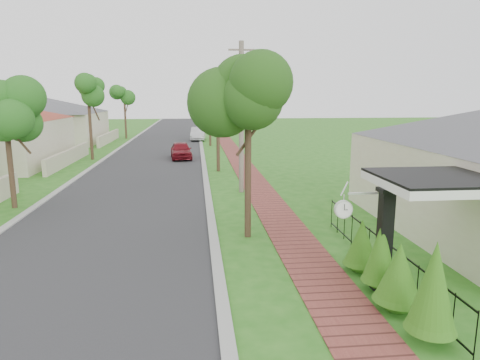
{
  "coord_description": "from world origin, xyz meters",
  "views": [
    {
      "loc": [
        0.13,
        -10.29,
        4.61
      ],
      "look_at": [
        1.76,
        5.44,
        1.5
      ],
      "focal_mm": 32.0,
      "sensor_mm": 36.0,
      "label": 1
    }
  ],
  "objects_px": {
    "porch_post": "(384,245)",
    "parked_car_white": "(198,134)",
    "station_clock": "(345,208)",
    "parked_car_red": "(181,150)",
    "near_tree": "(248,92)",
    "utility_pole": "(241,118)"
  },
  "relations": [
    {
      "from": "parked_car_white",
      "to": "utility_pole",
      "type": "bearing_deg",
      "value": -82.44
    },
    {
      "from": "porch_post",
      "to": "parked_car_white",
      "type": "bearing_deg",
      "value": 96.53
    },
    {
      "from": "utility_pole",
      "to": "station_clock",
      "type": "height_order",
      "value": "utility_pole"
    },
    {
      "from": "parked_car_white",
      "to": "near_tree",
      "type": "height_order",
      "value": "near_tree"
    },
    {
      "from": "porch_post",
      "to": "utility_pole",
      "type": "xyz_separation_m",
      "value": [
        -2.25,
        11.0,
        2.49
      ]
    },
    {
      "from": "station_clock",
      "to": "parked_car_red",
      "type": "bearing_deg",
      "value": 101.82
    },
    {
      "from": "station_clock",
      "to": "parked_car_white",
      "type": "bearing_deg",
      "value": 95.24
    },
    {
      "from": "parked_car_red",
      "to": "parked_car_white",
      "type": "relative_size",
      "value": 0.9
    },
    {
      "from": "porch_post",
      "to": "station_clock",
      "type": "height_order",
      "value": "porch_post"
    },
    {
      "from": "near_tree",
      "to": "utility_pole",
      "type": "height_order",
      "value": "utility_pole"
    },
    {
      "from": "parked_car_white",
      "to": "utility_pole",
      "type": "xyz_separation_m",
      "value": [
        1.9,
        -25.23,
        2.93
      ]
    },
    {
      "from": "parked_car_white",
      "to": "utility_pole",
      "type": "height_order",
      "value": "utility_pole"
    },
    {
      "from": "porch_post",
      "to": "station_clock",
      "type": "xyz_separation_m",
      "value": [
        -0.86,
        0.4,
        0.83
      ]
    },
    {
      "from": "parked_car_red",
      "to": "near_tree",
      "type": "bearing_deg",
      "value": -86.23
    },
    {
      "from": "near_tree",
      "to": "parked_car_red",
      "type": "bearing_deg",
      "value": 98.55
    },
    {
      "from": "porch_post",
      "to": "parked_car_red",
      "type": "height_order",
      "value": "porch_post"
    },
    {
      "from": "parked_car_white",
      "to": "near_tree",
      "type": "relative_size",
      "value": 0.69
    },
    {
      "from": "near_tree",
      "to": "utility_pole",
      "type": "bearing_deg",
      "value": 85.71
    },
    {
      "from": "near_tree",
      "to": "station_clock",
      "type": "distance_m",
      "value": 5.13
    },
    {
      "from": "porch_post",
      "to": "near_tree",
      "type": "relative_size",
      "value": 0.42
    },
    {
      "from": "parked_car_red",
      "to": "utility_pole",
      "type": "relative_size",
      "value": 0.52
    },
    {
      "from": "utility_pole",
      "to": "parked_car_red",
      "type": "bearing_deg",
      "value": 105.67
    }
  ]
}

